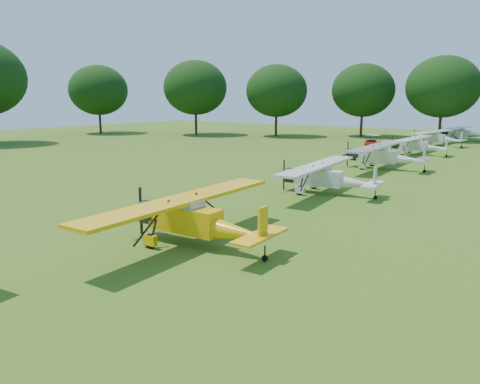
# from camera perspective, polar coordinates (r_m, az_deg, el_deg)

# --- Properties ---
(ground) EXTENTS (160.00, 160.00, 0.00)m
(ground) POSITION_cam_1_polar(r_m,az_deg,el_deg) (26.71, 0.10, -2.78)
(ground) COLOR #2E5916
(ground) RESTS_ON ground
(tree_belt) EXTENTS (137.36, 130.27, 14.52)m
(tree_belt) POSITION_cam_1_polar(r_m,az_deg,el_deg) (24.19, 7.50, 14.82)
(tree_belt) COLOR black
(tree_belt) RESTS_ON ground
(aircraft_2) EXTENTS (7.41, 11.78, 2.33)m
(aircraft_2) POSITION_cam_1_polar(r_m,az_deg,el_deg) (20.94, -5.55, -3.00)
(aircraft_2) COLOR #F0B00A
(aircraft_2) RESTS_ON ground
(aircraft_3) EXTENTS (7.00, 11.16, 2.19)m
(aircraft_3) POSITION_cam_1_polar(r_m,az_deg,el_deg) (32.68, 10.44, 1.96)
(aircraft_3) COLOR silver
(aircraft_3) RESTS_ON ground
(aircraft_4) EXTENTS (7.55, 12.00, 2.37)m
(aircraft_4) POSITION_cam_1_polar(r_m,az_deg,el_deg) (45.41, 17.07, 4.41)
(aircraft_4) COLOR silver
(aircraft_4) RESTS_ON ground
(aircraft_5) EXTENTS (6.62, 10.52, 2.08)m
(aircraft_5) POSITION_cam_1_polar(r_m,az_deg,el_deg) (58.31, 20.83, 5.45)
(aircraft_5) COLOR silver
(aircraft_5) RESTS_ON ground
(aircraft_6) EXTENTS (6.90, 10.94, 2.15)m
(aircraft_6) POSITION_cam_1_polar(r_m,az_deg,el_deg) (69.80, 22.83, 6.21)
(aircraft_6) COLOR silver
(aircraft_6) RESTS_ON ground
(aircraft_7) EXTENTS (6.80, 10.84, 2.13)m
(aircraft_7) POSITION_cam_1_polar(r_m,az_deg,el_deg) (81.05, 25.49, 6.60)
(aircraft_7) COLOR silver
(aircraft_7) RESTS_ON ground
(golf_cart) EXTENTS (2.15, 1.56, 1.67)m
(golf_cart) POSITION_cam_1_polar(r_m,az_deg,el_deg) (65.47, 15.87, 5.77)
(golf_cart) COLOR red
(golf_cart) RESTS_ON ground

